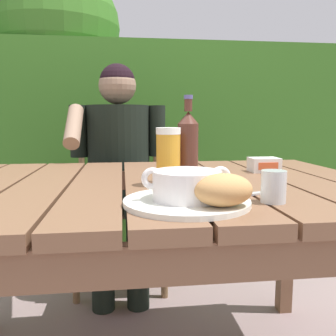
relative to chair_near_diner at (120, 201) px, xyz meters
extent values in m
cube|color=brown|center=(-0.22, -0.93, 0.26)|extent=(0.15, 0.99, 0.04)
cube|color=brown|center=(-0.06, -0.93, 0.26)|extent=(0.15, 0.99, 0.04)
cube|color=brown|center=(0.10, -0.93, 0.26)|extent=(0.15, 0.99, 0.04)
cube|color=brown|center=(0.26, -0.93, 0.26)|extent=(0.15, 0.99, 0.04)
cube|color=brown|center=(0.43, -0.93, 0.26)|extent=(0.15, 0.99, 0.04)
cube|color=brown|center=(0.59, -0.93, 0.26)|extent=(0.15, 0.99, 0.04)
cube|color=brown|center=(0.10, -1.40, 0.20)|extent=(1.41, 0.03, 0.08)
cube|color=brown|center=(0.10, -0.47, 0.20)|extent=(1.41, 0.03, 0.08)
cube|color=brown|center=(0.79, -0.48, -0.11)|extent=(0.06, 0.06, 0.70)
cube|color=#356921|center=(0.10, 0.66, 0.26)|extent=(3.31, 0.60, 1.44)
cylinder|color=#4C3823|center=(-0.45, 0.81, 0.21)|extent=(0.10, 0.10, 1.34)
sphere|color=#356921|center=(-0.45, 0.81, 1.13)|extent=(0.92, 0.92, 0.92)
cylinder|color=#4C3823|center=(-0.78, 0.81, 0.38)|extent=(0.10, 0.10, 1.69)
cylinder|color=brown|center=(0.23, -0.28, -0.24)|extent=(0.04, 0.04, 0.43)
cylinder|color=brown|center=(-0.23, -0.28, -0.24)|extent=(0.04, 0.04, 0.43)
cylinder|color=brown|center=(0.23, 0.16, -0.24)|extent=(0.04, 0.04, 0.43)
cylinder|color=brown|center=(-0.23, 0.16, -0.24)|extent=(0.04, 0.04, 0.43)
cube|color=brown|center=(0.00, -0.06, -0.02)|extent=(0.49, 0.47, 0.02)
cylinder|color=brown|center=(0.23, 0.16, 0.22)|extent=(0.04, 0.04, 0.49)
cylinder|color=brown|center=(-0.23, 0.16, 0.22)|extent=(0.04, 0.04, 0.49)
cube|color=brown|center=(0.00, 0.16, 0.14)|extent=(0.45, 0.02, 0.04)
cube|color=brown|center=(0.00, 0.16, 0.27)|extent=(0.45, 0.02, 0.04)
cube|color=brown|center=(0.00, 0.16, 0.39)|extent=(0.45, 0.02, 0.04)
cylinder|color=black|center=(0.08, -0.36, -0.24)|extent=(0.11, 0.11, 0.45)
cylinder|color=black|center=(0.08, -0.26, 0.05)|extent=(0.13, 0.40, 0.13)
cylinder|color=black|center=(-0.09, -0.36, -0.24)|extent=(0.11, 0.11, 0.45)
cylinder|color=black|center=(-0.09, -0.26, 0.05)|extent=(0.13, 0.40, 0.13)
cylinder|color=black|center=(0.00, -0.16, 0.29)|extent=(0.32, 0.32, 0.48)
sphere|color=#8F715A|center=(0.00, -0.16, 0.63)|extent=(0.19, 0.19, 0.19)
sphere|color=black|center=(0.00, -0.16, 0.65)|extent=(0.18, 0.18, 0.18)
cylinder|color=black|center=(0.20, -0.18, 0.40)|extent=(0.08, 0.08, 0.26)
cylinder|color=black|center=(-0.20, -0.18, 0.40)|extent=(0.08, 0.08, 0.26)
cylinder|color=#8F715A|center=(-0.20, -0.34, 0.43)|extent=(0.07, 0.25, 0.21)
cylinder|color=white|center=(0.16, -1.25, 0.28)|extent=(0.29, 0.29, 0.01)
cylinder|color=white|center=(0.16, -1.25, 0.32)|extent=(0.15, 0.15, 0.07)
cylinder|color=#BD5118|center=(0.16, -1.25, 0.33)|extent=(0.14, 0.14, 0.01)
torus|color=white|center=(0.08, -1.25, 0.34)|extent=(0.05, 0.01, 0.05)
torus|color=white|center=(0.24, -1.25, 0.34)|extent=(0.05, 0.01, 0.05)
ellipsoid|color=tan|center=(0.23, -1.33, 0.32)|extent=(0.14, 0.11, 0.07)
cylinder|color=orange|center=(0.15, -1.01, 0.35)|extent=(0.07, 0.07, 0.15)
cylinder|color=white|center=(0.15, -1.01, 0.43)|extent=(0.07, 0.07, 0.02)
cylinder|color=#502A20|center=(0.22, -0.97, 0.36)|extent=(0.06, 0.06, 0.18)
cone|color=#502A20|center=(0.22, -0.97, 0.47)|extent=(0.06, 0.06, 0.04)
cylinder|color=#502A20|center=(0.22, -0.97, 0.51)|extent=(0.02, 0.02, 0.04)
cylinder|color=#55518A|center=(0.22, -0.97, 0.53)|extent=(0.03, 0.03, 0.01)
cylinder|color=silver|center=(0.36, -1.26, 0.31)|extent=(0.06, 0.06, 0.07)
cube|color=white|center=(0.53, -0.79, 0.30)|extent=(0.10, 0.08, 0.05)
cube|color=#DC5930|center=(0.53, -0.83, 0.30)|extent=(0.07, 0.00, 0.03)
cube|color=silver|center=(0.35, -1.17, 0.28)|extent=(0.12, 0.06, 0.00)
cube|color=black|center=(0.28, -1.20, 0.28)|extent=(0.07, 0.04, 0.01)
camera|label=1|loc=(0.02, -2.03, 0.47)|focal=38.28mm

